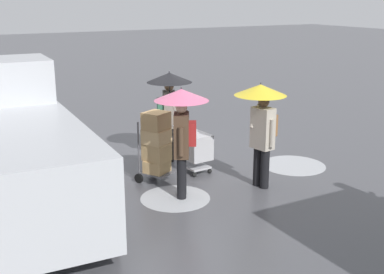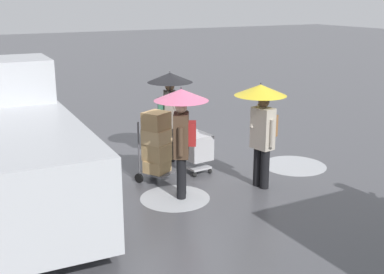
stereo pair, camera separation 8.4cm
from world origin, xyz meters
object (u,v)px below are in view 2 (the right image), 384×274
at_px(hand_dolly_boxes, 156,144).
at_px(pedestrian_black_side, 262,112).
at_px(cargo_van_parked_right, 17,151).
at_px(pedestrian_white_side, 170,96).
at_px(pedestrian_pink_side, 182,118).
at_px(shopping_cart_vendor, 194,147).

bearing_deg(hand_dolly_boxes, pedestrian_black_side, 145.67).
xyz_separation_m(cargo_van_parked_right, pedestrian_white_side, (-3.66, -1.41, 0.39)).
xyz_separation_m(pedestrian_pink_side, pedestrian_black_side, (-1.63, 0.31, 0.00)).
relative_size(cargo_van_parked_right, shopping_cart_vendor, 5.20).
height_order(cargo_van_parked_right, pedestrian_pink_side, cargo_van_parked_right).
relative_size(shopping_cart_vendor, pedestrian_black_side, 0.49).
height_order(shopping_cart_vendor, pedestrian_white_side, pedestrian_white_side).
distance_m(shopping_cart_vendor, hand_dolly_boxes, 1.07).
bearing_deg(pedestrian_white_side, cargo_van_parked_right, 21.11).
relative_size(shopping_cart_vendor, hand_dolly_boxes, 0.69).
bearing_deg(pedestrian_pink_side, pedestrian_black_side, 169.40).
distance_m(pedestrian_black_side, pedestrian_white_side, 2.52).
bearing_deg(cargo_van_parked_right, pedestrian_black_side, 168.29).
distance_m(shopping_cart_vendor, pedestrian_pink_side, 1.73).
xyz_separation_m(pedestrian_pink_side, pedestrian_white_side, (-0.75, -2.05, 0.00)).
bearing_deg(pedestrian_white_side, hand_dolly_boxes, 52.62).
xyz_separation_m(shopping_cart_vendor, pedestrian_white_side, (0.13, -0.95, 1.00)).
bearing_deg(shopping_cart_vendor, cargo_van_parked_right, 7.04).
distance_m(shopping_cart_vendor, pedestrian_white_side, 1.38).
relative_size(shopping_cart_vendor, pedestrian_pink_side, 0.49).
height_order(pedestrian_black_side, pedestrian_white_side, same).
distance_m(shopping_cart_vendor, pedestrian_black_side, 1.88).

